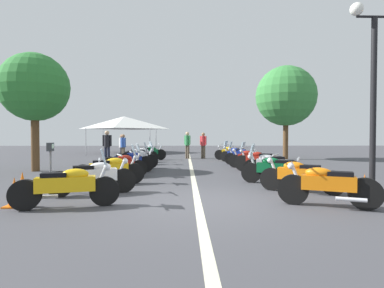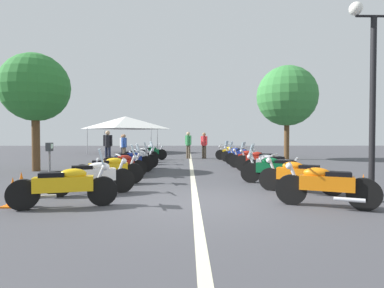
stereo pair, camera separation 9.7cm
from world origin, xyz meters
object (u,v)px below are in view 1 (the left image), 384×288
at_px(motorcycle_left_row_7, 140,154).
at_px(roadside_tree_1, 35,88).
at_px(motorcycle_left_row_1, 94,177).
at_px(motorcycle_right_row_7, 237,154).
at_px(motorcycle_left_row_3, 120,165).
at_px(bystander_2, 123,145).
at_px(traffic_cone_2, 22,185).
at_px(bystander_0, 107,144).
at_px(motorcycle_left_row_6, 137,156).
at_px(motorcycle_right_row_3, 270,164).
at_px(motorcycle_left_row_4, 129,161).
at_px(motorcycle_left_row_2, 110,169).
at_px(bystander_4, 187,143).
at_px(motorcycle_right_row_6, 245,156).
at_px(traffic_cone_0, 14,193).
at_px(motorcycle_right_row_0, 327,185).
at_px(street_lamp_twin_globe, 374,64).
at_px(traffic_cone_1, 365,188).
at_px(motorcycle_right_row_4, 260,160).
at_px(motorcycle_left_row_8, 149,152).
at_px(motorcycle_right_row_5, 250,158).
at_px(motorcycle_left_row_0, 68,185).
at_px(motorcycle_right_row_1, 300,175).
at_px(event_tent, 124,123).
at_px(motorcycle_right_row_2, 275,169).
at_px(bystander_3, 203,143).
at_px(bystander_1, 122,145).
at_px(motorcycle_left_row_5, 136,158).
at_px(parking_meter, 50,158).

height_order(motorcycle_left_row_7, roadside_tree_1, roadside_tree_1).
relative_size(motorcycle_left_row_1, motorcycle_right_row_7, 1.11).
xyz_separation_m(motorcycle_left_row_3, bystander_2, (7.88, 1.49, 0.46)).
height_order(motorcycle_right_row_7, traffic_cone_2, motorcycle_right_row_7).
bearing_deg(bystander_0, motorcycle_left_row_6, -97.60).
height_order(motorcycle_right_row_3, roadside_tree_1, roadside_tree_1).
bearing_deg(motorcycle_left_row_4, motorcycle_right_row_3, -26.85).
height_order(motorcycle_left_row_2, bystander_4, bystander_4).
distance_m(motorcycle_right_row_6, traffic_cone_0, 11.14).
xyz_separation_m(motorcycle_right_row_0, street_lamp_twin_globe, (1.31, -1.76, 2.80)).
xyz_separation_m(motorcycle_right_row_7, traffic_cone_0, (-10.74, 6.40, -0.17)).
bearing_deg(motorcycle_left_row_2, bystander_4, 62.20).
distance_m(motorcycle_left_row_3, traffic_cone_1, 7.46).
bearing_deg(motorcycle_left_row_3, motorcycle_right_row_0, -59.80).
relative_size(motorcycle_right_row_4, bystander_2, 1.25).
distance_m(motorcycle_left_row_8, traffic_cone_0, 12.38).
height_order(motorcycle_right_row_5, bystander_4, bystander_4).
xyz_separation_m(motorcycle_left_row_0, motorcycle_right_row_1, (1.56, -5.35, -0.01)).
bearing_deg(motorcycle_left_row_7, traffic_cone_0, -116.17).
distance_m(street_lamp_twin_globe, event_tent, 21.88).
height_order(motorcycle_right_row_0, roadside_tree_1, roadside_tree_1).
relative_size(motorcycle_left_row_2, motorcycle_left_row_7, 1.08).
bearing_deg(motorcycle_right_row_3, street_lamp_twin_globe, 134.55).
xyz_separation_m(motorcycle_right_row_0, motorcycle_right_row_6, (9.19, -0.10, 0.00)).
bearing_deg(motorcycle_right_row_4, motorcycle_left_row_0, 77.14).
bearing_deg(motorcycle_left_row_6, motorcycle_left_row_7, 72.22).
distance_m(motorcycle_right_row_0, motorcycle_right_row_1, 1.60).
bearing_deg(street_lamp_twin_globe, motorcycle_right_row_3, 26.71).
distance_m(motorcycle_right_row_2, bystander_4, 10.94).
bearing_deg(bystander_4, bystander_3, 134.45).
relative_size(motorcycle_right_row_5, motorcycle_right_row_7, 1.07).
relative_size(motorcycle_right_row_6, bystander_1, 1.32).
bearing_deg(motorcycle_left_row_5, motorcycle_right_row_2, -56.12).
distance_m(motorcycle_left_row_2, motorcycle_right_row_6, 8.10).
height_order(motorcycle_right_row_1, traffic_cone_0, motorcycle_right_row_1).
height_order(motorcycle_left_row_3, traffic_cone_2, motorcycle_left_row_3).
height_order(motorcycle_right_row_0, traffic_cone_0, motorcycle_right_row_0).
bearing_deg(motorcycle_left_row_3, traffic_cone_0, -124.40).
xyz_separation_m(motorcycle_left_row_3, motorcycle_right_row_2, (-1.50, -5.03, 0.01)).
distance_m(motorcycle_left_row_0, motorcycle_right_row_7, 12.07).
bearing_deg(motorcycle_right_row_3, event_tent, -44.73).
xyz_separation_m(motorcycle_right_row_3, traffic_cone_1, (-4.03, -0.99, -0.17)).
relative_size(traffic_cone_1, bystander_3, 0.36).
xyz_separation_m(traffic_cone_2, bystander_1, (11.50, 0.05, 0.62)).
bearing_deg(parking_meter, bystander_1, 94.14).
distance_m(motorcycle_left_row_7, bystander_1, 2.37).
distance_m(parking_meter, traffic_cone_0, 1.69).
xyz_separation_m(motorcycle_left_row_4, motorcycle_right_row_4, (0.05, -5.30, 0.01)).
bearing_deg(bystander_2, motorcycle_left_row_4, 67.79).
height_order(motorcycle_left_row_4, bystander_3, bystander_3).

